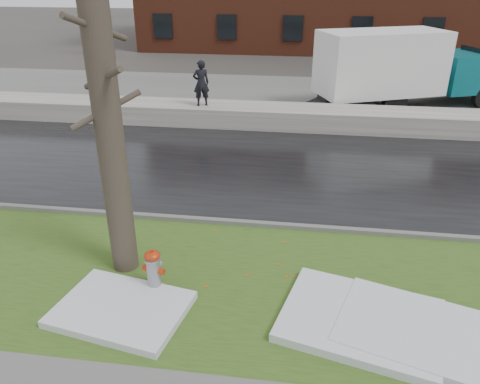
# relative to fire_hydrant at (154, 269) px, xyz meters

# --- Properties ---
(ground) EXTENTS (120.00, 120.00, 0.00)m
(ground) POSITION_rel_fire_hydrant_xyz_m (1.70, 1.65, -0.52)
(ground) COLOR #47423D
(ground) RESTS_ON ground
(verge) EXTENTS (60.00, 4.50, 0.04)m
(verge) POSITION_rel_fire_hydrant_xyz_m (1.70, 0.40, -0.50)
(verge) COLOR #2D4F1A
(verge) RESTS_ON ground
(road) EXTENTS (60.00, 7.00, 0.03)m
(road) POSITION_rel_fire_hydrant_xyz_m (1.70, 6.15, -0.50)
(road) COLOR black
(road) RESTS_ON ground
(parking_lot) EXTENTS (60.00, 9.00, 0.03)m
(parking_lot) POSITION_rel_fire_hydrant_xyz_m (1.70, 14.65, -0.50)
(parking_lot) COLOR slate
(parking_lot) RESTS_ON ground
(curb) EXTENTS (60.00, 0.15, 0.14)m
(curb) POSITION_rel_fire_hydrant_xyz_m (1.70, 2.65, -0.45)
(curb) COLOR slate
(curb) RESTS_ON ground
(snowbank) EXTENTS (60.00, 1.60, 0.75)m
(snowbank) POSITION_rel_fire_hydrant_xyz_m (1.70, 10.35, -0.14)
(snowbank) COLOR #BAB6AA
(snowbank) RESTS_ON ground
(bg_tree_left) EXTENTS (1.40, 1.62, 6.50)m
(bg_tree_left) POSITION_rel_fire_hydrant_xyz_m (-10.30, 23.65, 2.82)
(bg_tree_left) COLOR brown
(bg_tree_left) RESTS_ON ground
(bg_tree_center) EXTENTS (1.40, 1.62, 6.50)m
(bg_tree_center) POSITION_rel_fire_hydrant_xyz_m (-4.30, 27.65, 2.82)
(bg_tree_center) COLOR brown
(bg_tree_center) RESTS_ON ground
(fire_hydrant) EXTENTS (0.44, 0.40, 0.89)m
(fire_hydrant) POSITION_rel_fire_hydrant_xyz_m (0.00, 0.00, 0.00)
(fire_hydrant) COLOR gray
(fire_hydrant) RESTS_ON verge
(tree) EXTENTS (1.21, 1.35, 6.29)m
(tree) POSITION_rel_fire_hydrant_xyz_m (-0.83, 0.69, 2.69)
(tree) COLOR brown
(tree) RESTS_ON verge
(box_truck) EXTENTS (9.44, 5.18, 3.20)m
(box_truck) POSITION_rel_fire_hydrant_xyz_m (6.47, 13.65, 1.18)
(box_truck) COLOR black
(box_truck) RESTS_ON ground
(worker) EXTENTS (0.73, 0.62, 1.68)m
(worker) POSITION_rel_fire_hydrant_xyz_m (-1.29, 10.16, 1.08)
(worker) COLOR black
(worker) RESTS_ON snowbank
(snow_patch_near) EXTENTS (3.02, 2.58, 0.16)m
(snow_patch_near) POSITION_rel_fire_hydrant_xyz_m (3.73, -0.41, -0.40)
(snow_patch_near) COLOR silver
(snow_patch_near) RESTS_ON verge
(snow_patch_far) EXTENTS (2.46, 1.98, 0.14)m
(snow_patch_far) POSITION_rel_fire_hydrant_xyz_m (-0.40, -0.70, -0.41)
(snow_patch_far) COLOR silver
(snow_patch_far) RESTS_ON verge
(snow_patch_side) EXTENTS (3.22, 2.58, 0.18)m
(snow_patch_side) POSITION_rel_fire_hydrant_xyz_m (4.76, -0.62, -0.39)
(snow_patch_side) COLOR silver
(snow_patch_side) RESTS_ON verge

